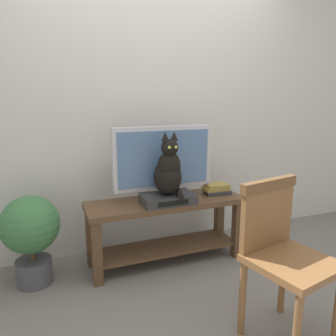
{
  "coord_description": "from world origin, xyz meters",
  "views": [
    {
      "loc": [
        -0.89,
        -1.88,
        1.35
      ],
      "look_at": [
        0.01,
        0.42,
        0.81
      ],
      "focal_mm": 34.78,
      "sensor_mm": 36.0,
      "label": 1
    }
  ],
  "objects_px": {
    "wooden_chair": "(281,247)",
    "cat": "(168,171)",
    "tv_stand": "(166,220)",
    "tv": "(163,161)",
    "potted_plant": "(31,232)",
    "book_stack": "(217,189)",
    "media_box": "(168,199)"
  },
  "relations": [
    {
      "from": "cat",
      "to": "book_stack",
      "type": "bearing_deg",
      "value": 11.89
    },
    {
      "from": "tv_stand",
      "to": "tv",
      "type": "height_order",
      "value": "tv"
    },
    {
      "from": "tv_stand",
      "to": "cat",
      "type": "relative_size",
      "value": 2.61
    },
    {
      "from": "media_box",
      "to": "cat",
      "type": "bearing_deg",
      "value": -85.92
    },
    {
      "from": "wooden_chair",
      "to": "book_stack",
      "type": "distance_m",
      "value": 1.05
    },
    {
      "from": "tv",
      "to": "cat",
      "type": "relative_size",
      "value": 1.67
    },
    {
      "from": "cat",
      "to": "potted_plant",
      "type": "bearing_deg",
      "value": 172.5
    },
    {
      "from": "tv",
      "to": "wooden_chair",
      "type": "distance_m",
      "value": 1.16
    },
    {
      "from": "cat",
      "to": "potted_plant",
      "type": "relative_size",
      "value": 0.74
    },
    {
      "from": "potted_plant",
      "to": "tv",
      "type": "bearing_deg",
      "value": 0.78
    },
    {
      "from": "tv_stand",
      "to": "wooden_chair",
      "type": "relative_size",
      "value": 1.43
    },
    {
      "from": "potted_plant",
      "to": "cat",
      "type": "bearing_deg",
      "value": -7.5
    },
    {
      "from": "potted_plant",
      "to": "media_box",
      "type": "bearing_deg",
      "value": -6.73
    },
    {
      "from": "tv_stand",
      "to": "cat",
      "type": "height_order",
      "value": "cat"
    },
    {
      "from": "book_stack",
      "to": "potted_plant",
      "type": "height_order",
      "value": "potted_plant"
    },
    {
      "from": "cat",
      "to": "tv_stand",
      "type": "bearing_deg",
      "value": 81.77
    },
    {
      "from": "tv_stand",
      "to": "media_box",
      "type": "relative_size",
      "value": 3.14
    },
    {
      "from": "tv_stand",
      "to": "cat",
      "type": "distance_m",
      "value": 0.44
    },
    {
      "from": "book_stack",
      "to": "potted_plant",
      "type": "relative_size",
      "value": 0.35
    },
    {
      "from": "tv",
      "to": "wooden_chair",
      "type": "xyz_separation_m",
      "value": [
        0.29,
        -1.08,
        -0.31
      ]
    },
    {
      "from": "wooden_chair",
      "to": "cat",
      "type": "bearing_deg",
      "value": 108.29
    },
    {
      "from": "potted_plant",
      "to": "wooden_chair",
      "type": "bearing_deg",
      "value": -38.91
    },
    {
      "from": "cat",
      "to": "wooden_chair",
      "type": "distance_m",
      "value": 1.02
    },
    {
      "from": "wooden_chair",
      "to": "potted_plant",
      "type": "height_order",
      "value": "wooden_chair"
    },
    {
      "from": "media_box",
      "to": "wooden_chair",
      "type": "relative_size",
      "value": 0.45
    },
    {
      "from": "tv",
      "to": "potted_plant",
      "type": "distance_m",
      "value": 1.12
    },
    {
      "from": "tv_stand",
      "to": "potted_plant",
      "type": "relative_size",
      "value": 1.92
    },
    {
      "from": "media_box",
      "to": "book_stack",
      "type": "height_order",
      "value": "book_stack"
    },
    {
      "from": "potted_plant",
      "to": "tv_stand",
      "type": "bearing_deg",
      "value": -2.18
    },
    {
      "from": "wooden_chair",
      "to": "book_stack",
      "type": "xyz_separation_m",
      "value": [
        0.18,
        1.04,
        0.04
      ]
    },
    {
      "from": "tv_stand",
      "to": "tv",
      "type": "distance_m",
      "value": 0.49
    },
    {
      "from": "tv_stand",
      "to": "media_box",
      "type": "height_order",
      "value": "media_box"
    }
  ]
}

